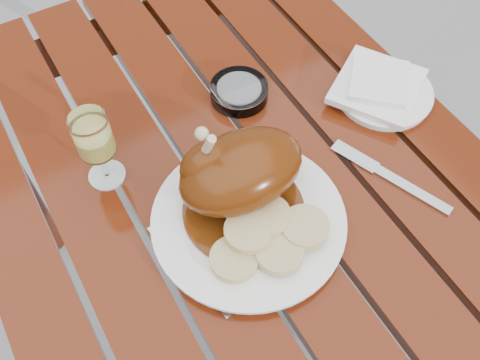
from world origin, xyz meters
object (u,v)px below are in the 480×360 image
object	(u,v)px
wine_glass	(98,149)
table	(245,285)
side_plate	(384,93)
dinner_plate	(249,221)
ashtray	(239,92)

from	to	relation	value
wine_glass	table	bearing A→B (deg)	-38.83
table	wine_glass	xyz separation A→B (m)	(-0.18, 0.14, 0.45)
table	side_plate	bearing A→B (deg)	9.93
table	side_plate	size ratio (longest dim) A/B	6.81
table	dinner_plate	world-z (taller)	dinner_plate
wine_glass	ashtray	bearing A→B (deg)	8.50
wine_glass	dinner_plate	bearing A→B (deg)	-51.84
dinner_plate	ashtray	xyz separation A→B (m)	(0.12, 0.24, 0.00)
dinner_plate	wine_glass	size ratio (longest dim) A/B	2.09
side_plate	ashtray	bearing A→B (deg)	150.32
side_plate	ashtray	world-z (taller)	ashtray
table	side_plate	xyz separation A→B (m)	(0.32, 0.06, 0.38)
wine_glass	ashtray	size ratio (longest dim) A/B	1.36
dinner_plate	wine_glass	xyz separation A→B (m)	(-0.15, 0.19, 0.06)
ashtray	wine_glass	bearing A→B (deg)	-171.50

